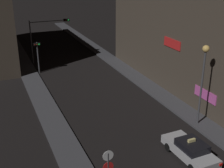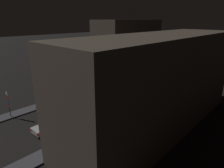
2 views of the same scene
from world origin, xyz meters
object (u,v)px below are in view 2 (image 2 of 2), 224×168
object	(u,v)px
traffic_light_overhead	(145,61)
taxi	(50,125)
sign_pole_left	(8,102)
street_lamp_near_block	(90,92)
traffic_light_left_kerb	(125,69)

from	to	relation	value
traffic_light_overhead	taxi	bearing A→B (deg)	-80.83
sign_pole_left	street_lamp_near_block	world-z (taller)	street_lamp_near_block
traffic_light_left_kerb	sign_pole_left	world-z (taller)	sign_pole_left
taxi	traffic_light_overhead	bearing A→B (deg)	99.17
sign_pole_left	traffic_light_overhead	bearing A→B (deg)	84.45
taxi	traffic_light_left_kerb	size ratio (longest dim) A/B	1.15
traffic_light_overhead	street_lamp_near_block	distance (m)	24.14
sign_pole_left	taxi	bearing A→B (deg)	17.63
sign_pole_left	street_lamp_near_block	distance (m)	12.46
taxi	traffic_light_overhead	xyz separation A→B (m)	(-4.28, 26.53, 3.45)
taxi	sign_pole_left	xyz separation A→B (m)	(-7.08, -2.25, 1.64)
sign_pole_left	street_lamp_near_block	bearing A→B (deg)	29.29
traffic_light_overhead	sign_pole_left	world-z (taller)	traffic_light_overhead
traffic_light_left_kerb	street_lamp_near_block	distance (m)	20.95
traffic_light_left_kerb	street_lamp_near_block	world-z (taller)	street_lamp_near_block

